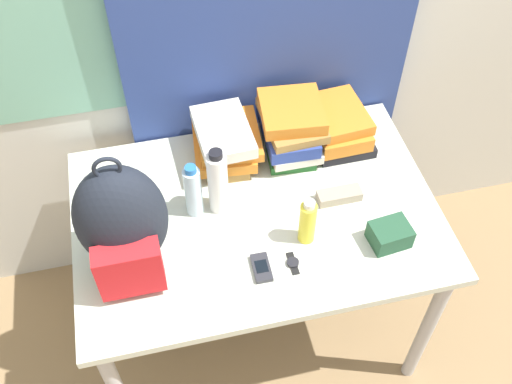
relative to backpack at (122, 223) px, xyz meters
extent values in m
cube|color=beige|center=(0.42, 0.60, 0.29)|extent=(6.00, 0.05, 2.50)
cube|color=#75B299|center=(-0.06, 0.57, 0.34)|extent=(1.10, 0.01, 0.80)
cube|color=navy|center=(0.57, 0.55, 0.29)|extent=(1.03, 0.04, 2.50)
cube|color=beige|center=(0.42, 0.10, -0.21)|extent=(1.21, 0.83, 0.03)
cylinder|color=#B2B2B7|center=(0.97, -0.25, -0.59)|extent=(0.05, 0.05, 0.73)
cylinder|color=#B2B2B7|center=(-0.13, 0.46, -0.59)|extent=(0.05, 0.05, 0.73)
cylinder|color=#B2B2B7|center=(0.97, 0.46, -0.59)|extent=(0.05, 0.05, 0.73)
ellipsoid|color=#1E232D|center=(0.00, 0.01, 0.01)|extent=(0.27, 0.21, 0.40)
cube|color=red|center=(0.00, -0.11, -0.07)|extent=(0.19, 0.07, 0.18)
torus|color=#1E232D|center=(0.00, 0.01, 0.22)|extent=(0.08, 0.01, 0.08)
cube|color=olive|center=(0.36, 0.38, -0.18)|extent=(0.16, 0.27, 0.04)
cube|color=orange|center=(0.37, 0.38, -0.13)|extent=(0.23, 0.28, 0.04)
cube|color=orange|center=(0.39, 0.38, -0.10)|extent=(0.23, 0.27, 0.04)
cube|color=silver|center=(0.36, 0.36, -0.05)|extent=(0.19, 0.27, 0.05)
cube|color=#1E5623|center=(0.60, 0.38, -0.18)|extent=(0.19, 0.29, 0.03)
cube|color=silver|center=(0.61, 0.36, -0.14)|extent=(0.18, 0.26, 0.03)
cube|color=navy|center=(0.60, 0.37, -0.10)|extent=(0.18, 0.28, 0.05)
cube|color=olive|center=(0.61, 0.37, -0.06)|extent=(0.20, 0.27, 0.03)
cube|color=orange|center=(0.61, 0.37, -0.02)|extent=(0.23, 0.24, 0.05)
cube|color=black|center=(0.80, 0.36, -0.17)|extent=(0.21, 0.24, 0.04)
cube|color=orange|center=(0.78, 0.36, -0.13)|extent=(0.19, 0.25, 0.06)
cube|color=orange|center=(0.79, 0.38, -0.08)|extent=(0.20, 0.25, 0.04)
cylinder|color=silver|center=(0.22, 0.15, -0.10)|extent=(0.06, 0.06, 0.19)
cylinder|color=#286BB7|center=(0.22, 0.15, 0.01)|extent=(0.04, 0.04, 0.02)
cylinder|color=white|center=(0.31, 0.15, -0.07)|extent=(0.07, 0.07, 0.24)
cylinder|color=black|center=(0.31, 0.15, 0.06)|extent=(0.04, 0.04, 0.02)
cylinder|color=yellow|center=(0.55, -0.04, -0.11)|extent=(0.05, 0.05, 0.16)
cylinder|color=white|center=(0.55, -0.04, -0.02)|extent=(0.03, 0.03, 0.02)
cube|color=#2D2D33|center=(0.39, -0.12, -0.19)|extent=(0.06, 0.10, 0.02)
cube|color=black|center=(0.39, -0.12, -0.18)|extent=(0.04, 0.05, 0.00)
cube|color=gray|center=(0.71, 0.09, -0.18)|extent=(0.15, 0.06, 0.04)
cube|color=#234C33|center=(0.81, -0.11, -0.16)|extent=(0.13, 0.11, 0.07)
cube|color=black|center=(0.49, -0.12, -0.19)|extent=(0.02, 0.08, 0.00)
cylinder|color=#232328|center=(0.49, -0.12, -0.19)|extent=(0.04, 0.04, 0.01)
camera|label=1|loc=(0.14, -1.10, 1.38)|focal=42.00mm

